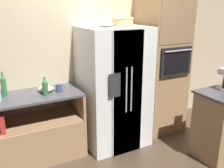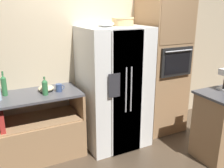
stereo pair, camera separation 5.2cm
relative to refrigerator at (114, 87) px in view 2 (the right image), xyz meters
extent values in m
plane|color=#4C3D2D|center=(-0.15, -0.03, -0.86)|extent=(20.00, 20.00, 0.00)
cube|color=beige|center=(-0.15, 0.43, 0.54)|extent=(12.00, 0.06, 2.80)
cube|color=#A87F56|center=(-1.16, 0.10, -0.59)|extent=(1.28, 0.61, 0.54)
cube|color=#A87F56|center=(-1.16, 0.10, -0.32)|extent=(1.23, 0.56, 0.02)
cube|color=#A87F56|center=(-0.54, 0.10, -0.16)|extent=(0.04, 0.61, 0.34)
cube|color=#4C4C51|center=(-1.16, 0.10, 0.03)|extent=(1.28, 0.61, 0.03)
cube|color=#B72D28|center=(-1.53, 0.07, -0.19)|extent=(0.06, 0.43, 0.24)
cube|color=white|center=(0.00, 0.01, 0.00)|extent=(0.90, 0.78, 1.72)
cube|color=white|center=(-0.01, -0.39, 0.00)|extent=(0.44, 0.02, 1.69)
cube|color=white|center=(0.01, -0.39, 0.00)|extent=(0.44, 0.02, 1.69)
cylinder|color=#B2B2B7|center=(-0.04, -0.42, 0.09)|extent=(0.02, 0.02, 0.60)
cylinder|color=#B2B2B7|center=(0.04, -0.42, 0.09)|extent=(0.02, 0.02, 0.60)
cube|color=#2D2D33|center=(-0.20, -0.40, 0.17)|extent=(0.16, 0.01, 0.31)
cube|color=#A87F56|center=(0.89, 0.07, 0.27)|extent=(0.68, 0.66, 2.27)
cube|color=black|center=(0.89, -0.27, 0.34)|extent=(0.55, 0.04, 0.43)
cube|color=black|center=(0.89, -0.29, 0.32)|extent=(0.45, 0.01, 0.30)
cylinder|color=#B2B2B7|center=(0.89, -0.31, 0.51)|extent=(0.49, 0.02, 0.02)
cube|color=#94704C|center=(0.89, -0.26, 0.98)|extent=(0.64, 0.01, 0.77)
cube|color=#A87F56|center=(1.09, -1.03, -0.41)|extent=(0.63, 0.50, 0.90)
cylinder|color=tan|center=(0.15, 0.03, 0.91)|extent=(0.29, 0.29, 0.10)
torus|color=tan|center=(0.15, 0.03, 0.96)|extent=(0.31, 0.31, 0.02)
ellipsoid|color=white|center=(-0.14, -0.02, 0.90)|extent=(0.24, 0.24, 0.08)
cylinder|color=#33723F|center=(-1.44, 0.20, 0.16)|extent=(0.07, 0.07, 0.23)
cone|color=#33723F|center=(-1.44, 0.20, 0.29)|extent=(0.07, 0.07, 0.04)
cylinder|color=#33723F|center=(-1.44, 0.20, 0.33)|extent=(0.02, 0.02, 0.05)
cylinder|color=#33723F|center=(-0.98, 0.00, 0.13)|extent=(0.07, 0.07, 0.17)
cone|color=#33723F|center=(-0.98, 0.00, 0.24)|extent=(0.07, 0.07, 0.04)
cylinder|color=#33723F|center=(-0.98, 0.00, 0.27)|extent=(0.02, 0.02, 0.03)
cylinder|color=#384C7A|center=(-0.79, 0.05, 0.09)|extent=(0.08, 0.08, 0.10)
torus|color=#384C7A|center=(-0.75, 0.05, 0.09)|extent=(0.07, 0.01, 0.07)
ellipsoid|color=beige|center=(-0.94, 0.15, 0.08)|extent=(0.21, 0.21, 0.08)
camera|label=1|loc=(-1.61, -3.02, 1.12)|focal=40.00mm
camera|label=2|loc=(-1.56, -3.05, 1.12)|focal=40.00mm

